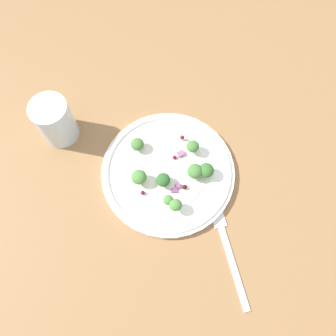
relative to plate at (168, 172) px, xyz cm
name	(u,v)px	position (x,y,z in cm)	size (l,w,h in cm)	color
ground_plane	(180,180)	(1.45, 2.22, -1.86)	(180.00, 180.00, 2.00)	olive
plate	(168,172)	(0.00, 0.00, 0.00)	(26.32, 26.32, 1.70)	white
dressing_pool	(168,171)	(0.00, 0.00, 0.44)	(15.26, 15.26, 0.20)	white
broccoli_floret_0	(139,179)	(1.84, -5.69, 2.38)	(2.93, 2.93, 2.96)	#ADD18E
broccoli_floret_1	(206,171)	(1.58, 7.21, 2.13)	(2.94, 2.94, 2.97)	#8EB77A
broccoli_floret_2	(176,205)	(7.68, 0.52, 2.46)	(2.33, 2.33, 2.36)	#ADD18E
broccoli_floret_3	(137,144)	(-5.62, -5.45, 2.02)	(2.64, 2.64, 2.67)	#ADD18E
broccoli_floret_4	(168,200)	(6.44, -0.70, 2.02)	(1.93, 1.93, 1.96)	#8EB77A
broccoli_floret_5	(163,180)	(2.41, -1.20, 2.04)	(2.71, 2.71, 2.74)	#9EC684
broccoli_floret_6	(193,146)	(-3.77, 5.35, 2.33)	(2.51, 2.51, 2.54)	#9EC684
broccoli_floret_7	(195,172)	(1.53, 5.04, 2.25)	(2.97, 2.97, 3.01)	#8EB77A
cranberry_0	(175,157)	(-2.49, 1.59, 0.88)	(0.83, 0.83, 0.83)	maroon
cranberry_1	(182,137)	(-6.50, 3.64, 1.32)	(0.90, 0.90, 0.90)	maroon
cranberry_2	(143,193)	(4.15, -5.31, 1.01)	(0.82, 0.82, 0.82)	maroon
cranberry_3	(185,187)	(3.92, 2.74, 1.06)	(0.93, 0.93, 0.93)	#4C0A14
onion_bit_0	(181,154)	(-3.13, 2.92, 0.98)	(1.39, 1.10, 0.42)	#A35B93
onion_bit_1	(178,185)	(3.45, 1.54, 0.96)	(0.94, 0.93, 0.40)	#934C84
onion_bit_2	(174,191)	(4.32, 0.69, 0.69)	(0.80, 1.22, 0.56)	#843D75
fork	(229,251)	(16.49, 9.21, -0.61)	(18.68, 4.18, 0.50)	silver
water_glass	(55,121)	(-11.56, -21.04, 4.07)	(7.32, 7.32, 9.86)	silver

